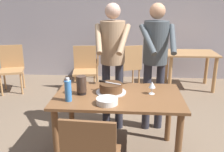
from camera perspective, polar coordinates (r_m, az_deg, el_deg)
name	(u,v)px	position (r m, az deg, el deg)	size (l,w,h in m)	color
back_wall	(125,18)	(5.69, 3.11, 13.12)	(10.00, 0.12, 2.70)	#ADA8B2
main_dining_table	(118,105)	(2.79, 1.43, -6.69)	(1.40, 0.83, 0.75)	brown
cake_on_platter	(111,88)	(2.79, -0.23, -2.85)	(0.34, 0.34, 0.11)	silver
cake_knife	(105,82)	(2.80, -1.52, -1.37)	(0.26, 0.13, 0.02)	silver
plate_stack	(107,101)	(2.51, -1.13, -5.78)	(0.22, 0.22, 0.06)	white
wine_glass_near	(152,85)	(2.77, 9.21, -2.10)	(0.08, 0.08, 0.14)	silver
water_bottle	(68,90)	(2.59, -10.06, -3.29)	(0.07, 0.07, 0.25)	#387AC6
hurricane_lamp	(81,85)	(2.75, -7.04, -2.07)	(0.11, 0.11, 0.21)	black
person_cutting_cake	(113,54)	(3.26, 0.13, 5.12)	(0.47, 0.56, 1.72)	#2D2D38
person_standing_beside	(155,54)	(3.30, 9.97, 5.00)	(0.46, 0.57, 1.72)	#2D2D38
background_table	(190,60)	(5.26, 17.55, 3.47)	(1.00, 0.70, 0.74)	tan
background_chair_0	(92,59)	(5.48, -4.59, 3.84)	(0.49, 0.49, 0.90)	tan
background_chair_1	(129,65)	(5.03, 3.96, 2.63)	(0.56, 0.56, 0.90)	tan
background_chair_2	(12,67)	(5.25, -22.09, 1.99)	(0.55, 0.55, 0.90)	tan
background_chair_3	(85,68)	(4.81, -6.24, 1.87)	(0.50, 0.50, 0.90)	tan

